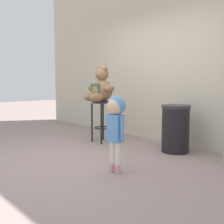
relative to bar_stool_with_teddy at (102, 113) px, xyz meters
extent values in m
plane|color=gray|center=(0.71, -1.07, -0.55)|extent=(24.00, 24.00, 0.00)
cube|color=beige|center=(0.71, 1.02, 1.43)|extent=(7.79, 0.30, 3.96)
cylinder|color=#271E26|center=(0.00, 0.00, 0.21)|extent=(0.37, 0.37, 0.04)
cylinder|color=black|center=(-0.14, -0.14, -0.18)|extent=(0.03, 0.03, 0.75)
cylinder|color=black|center=(0.14, -0.14, -0.18)|extent=(0.03, 0.03, 0.75)
cylinder|color=black|center=(-0.14, 0.14, -0.18)|extent=(0.03, 0.03, 0.75)
cylinder|color=black|center=(0.14, 0.14, -0.18)|extent=(0.03, 0.03, 0.75)
torus|color=black|center=(0.00, 0.00, -0.28)|extent=(0.30, 0.30, 0.02)
sphere|color=#8E6C49|center=(0.00, 0.00, 0.43)|extent=(0.40, 0.40, 0.40)
cube|color=#395B35|center=(0.00, -0.16, 0.44)|extent=(0.25, 0.03, 0.24)
sphere|color=#8E6C49|center=(0.00, 0.00, 0.73)|extent=(0.25, 0.25, 0.25)
ellipsoid|color=olive|center=(0.00, -0.11, 0.72)|extent=(0.10, 0.08, 0.07)
sphere|color=black|center=(0.00, -0.14, 0.72)|extent=(0.03, 0.03, 0.03)
sphere|color=#8E6C49|center=(-0.09, 0.00, 0.83)|extent=(0.10, 0.10, 0.10)
sphere|color=#8E6C49|center=(0.09, 0.00, 0.83)|extent=(0.10, 0.10, 0.10)
ellipsoid|color=#8E6C49|center=(-0.24, -0.03, 0.47)|extent=(0.14, 0.22, 0.12)
ellipsoid|color=#8E6C49|center=(0.24, -0.03, 0.47)|extent=(0.14, 0.22, 0.12)
ellipsoid|color=#8E6C49|center=(-0.09, -0.19, 0.31)|extent=(0.13, 0.34, 0.16)
ellipsoid|color=#8E6C49|center=(0.09, -0.19, 0.31)|extent=(0.13, 0.34, 0.16)
cylinder|color=#D391A1|center=(1.43, -1.03, -0.50)|extent=(0.08, 0.08, 0.11)
cylinder|color=silver|center=(1.43, -1.03, -0.30)|extent=(0.06, 0.06, 0.29)
cylinder|color=#D391A1|center=(1.53, -1.03, -0.50)|extent=(0.08, 0.08, 0.11)
cylinder|color=silver|center=(1.53, -1.03, -0.30)|extent=(0.06, 0.06, 0.29)
cube|color=#518CCE|center=(1.48, -1.03, 0.02)|extent=(0.20, 0.11, 0.34)
cylinder|color=#518CCE|center=(1.35, -1.03, 0.04)|extent=(0.05, 0.05, 0.29)
cylinder|color=#518CCE|center=(1.61, -1.03, 0.04)|extent=(0.05, 0.05, 0.29)
sphere|color=#D8B293|center=(1.48, -1.03, 0.29)|extent=(0.21, 0.21, 0.21)
sphere|color=#4D88C7|center=(1.48, -1.00, 0.30)|extent=(0.23, 0.23, 0.23)
cylinder|color=black|center=(1.38, 0.40, -0.19)|extent=(0.44, 0.44, 0.72)
cylinder|color=#2D2D33|center=(1.38, 0.40, 0.19)|extent=(0.47, 0.47, 0.05)
camera|label=1|loc=(3.98, -3.33, 0.60)|focal=44.14mm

